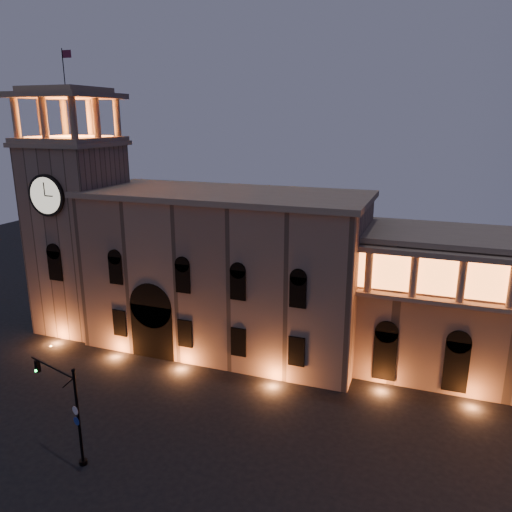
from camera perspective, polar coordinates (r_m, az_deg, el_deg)
name	(u,v)px	position (r m, az deg, el deg)	size (l,w,h in m)	color
ground	(133,469)	(41.23, -13.83, -22.55)	(160.00, 160.00, 0.00)	black
government_building	(224,271)	(55.29, -3.64, -1.71)	(30.80, 12.80, 17.60)	#8D715C
clock_tower	(79,227)	(63.14, -19.59, 3.09)	(9.80, 9.80, 32.40)	#8D715C
traffic_light	(70,411)	(41.07, -20.48, -16.23)	(5.61, 1.92, 7.97)	black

